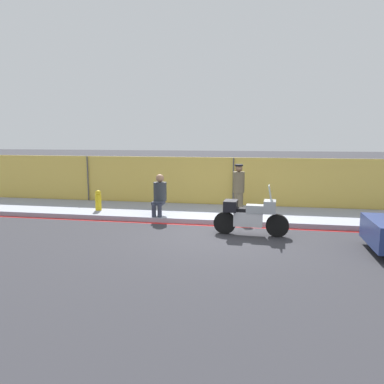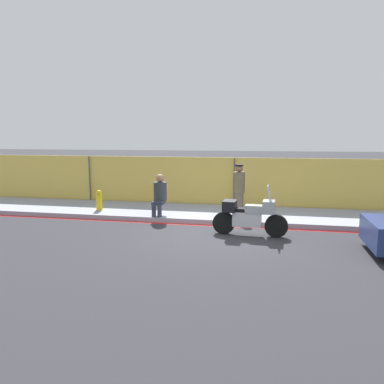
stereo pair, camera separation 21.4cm
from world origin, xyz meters
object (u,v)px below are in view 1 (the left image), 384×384
at_px(person_seated_on_curb, 160,193).
at_px(fire_hydrant, 98,200).
at_px(motorcycle, 250,215).
at_px(officer_standing, 239,188).

distance_m(person_seated_on_curb, fire_hydrant, 2.38).
bearing_deg(motorcycle, officer_standing, 104.56).
relative_size(motorcycle, fire_hydrant, 2.92).
xyz_separation_m(motorcycle, fire_hydrant, (-5.33, 1.82, -0.06)).
bearing_deg(person_seated_on_curb, motorcycle, -26.19).
distance_m(motorcycle, officer_standing, 2.42).
height_order(officer_standing, fire_hydrant, officer_standing).
relative_size(motorcycle, person_seated_on_curb, 1.55).
bearing_deg(officer_standing, motorcycle, -78.61).
bearing_deg(fire_hydrant, officer_standing, 5.95).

